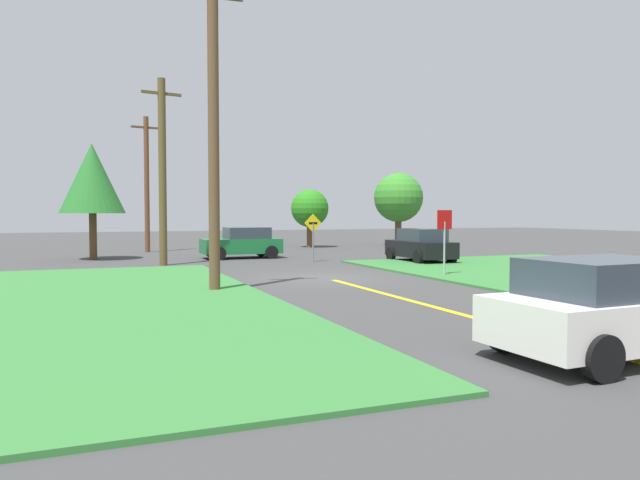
% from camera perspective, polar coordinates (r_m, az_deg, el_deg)
% --- Properties ---
extents(ground_plane, '(120.00, 120.00, 0.00)m').
position_cam_1_polar(ground_plane, '(21.88, 0.30, -3.60)').
color(ground_plane, '#3D3D3D').
extents(grass_verge_right, '(12.00, 20.00, 0.08)m').
position_cam_1_polar(grass_verge_right, '(23.90, 25.47, -3.23)').
color(grass_verge_right, '#337735').
rests_on(grass_verge_right, ground).
extents(grass_verge_left, '(12.00, 20.00, 0.08)m').
position_cam_1_polar(grass_verge_left, '(16.40, -25.78, -5.80)').
color(grass_verge_left, '#337735').
rests_on(grass_verge_left, ground).
extents(lane_stripe_center, '(0.20, 14.00, 0.01)m').
position_cam_1_polar(lane_stripe_center, '(14.82, 11.98, -6.60)').
color(lane_stripe_center, yellow).
rests_on(lane_stripe_center, ground).
extents(stop_sign, '(0.70, 0.16, 2.47)m').
position_cam_1_polar(stop_sign, '(22.49, 11.84, 0.92)').
color(stop_sign, '#9EA0A8').
rests_on(stop_sign, ground).
extents(car_on_crossroad, '(2.04, 4.00, 1.62)m').
position_cam_1_polar(car_on_crossroad, '(29.01, 9.63, -0.53)').
color(car_on_crossroad, black).
rests_on(car_on_crossroad, ground).
extents(car_approaching_junction, '(4.05, 2.14, 1.62)m').
position_cam_1_polar(car_approaching_junction, '(31.49, -7.43, -0.27)').
color(car_approaching_junction, '#196B33').
rests_on(car_approaching_junction, ground).
extents(car_behind_on_main_road, '(4.29, 2.31, 1.62)m').
position_cam_1_polar(car_behind_on_main_road, '(10.85, 26.22, -5.89)').
color(car_behind_on_main_road, white).
rests_on(car_behind_on_main_road, ground).
extents(utility_pole_near, '(1.80, 0.33, 9.50)m').
position_cam_1_polar(utility_pole_near, '(18.20, -10.16, 10.40)').
color(utility_pole_near, brown).
rests_on(utility_pole_near, ground).
extents(utility_pole_mid, '(1.79, 0.44, 8.38)m').
position_cam_1_polar(utility_pole_mid, '(27.81, -14.86, 6.46)').
color(utility_pole_mid, brown).
rests_on(utility_pole_mid, ground).
extents(utility_pole_far, '(1.79, 0.43, 8.18)m').
position_cam_1_polar(utility_pole_far, '(37.64, -16.26, 5.29)').
color(utility_pole_far, brown).
rests_on(utility_pole_far, ground).
extents(direction_sign, '(0.90, 0.10, 2.33)m').
position_cam_1_polar(direction_sign, '(28.77, -0.68, 0.76)').
color(direction_sign, slate).
rests_on(direction_sign, ground).
extents(oak_tree_left, '(2.61, 2.61, 4.01)m').
position_cam_1_polar(oak_tree_left, '(41.11, -0.98, 3.01)').
color(oak_tree_left, brown).
rests_on(oak_tree_left, ground).
extents(pine_tree_center, '(3.61, 3.61, 5.32)m').
position_cam_1_polar(pine_tree_center, '(44.26, 7.52, 4.02)').
color(pine_tree_center, brown).
rests_on(pine_tree_center, ground).
extents(oak_tree_right, '(3.22, 3.22, 5.90)m').
position_cam_1_polar(oak_tree_right, '(32.40, -20.99, 5.49)').
color(oak_tree_right, brown).
rests_on(oak_tree_right, ground).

